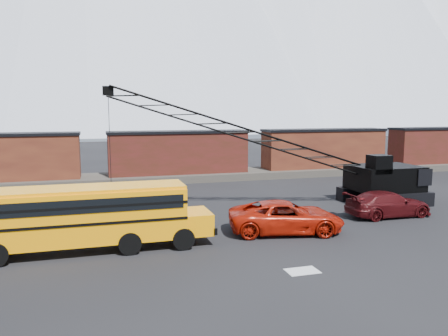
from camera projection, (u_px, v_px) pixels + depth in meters
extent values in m
plane|color=black|center=(258.00, 245.00, 22.40)|extent=(160.00, 160.00, 0.00)
cone|color=white|center=(342.00, 5.00, 320.57)|extent=(260.00, 260.00, 175.00)
cone|color=white|center=(432.00, 30.00, 356.93)|extent=(220.00, 220.00, 150.00)
cone|color=white|center=(157.00, 17.00, 327.78)|extent=(240.00, 240.00, 160.00)
cube|color=white|center=(104.00, 104.00, 344.07)|extent=(800.00, 80.00, 24.00)
cube|color=#4E4840|center=(179.00, 176.00, 43.27)|extent=(120.00, 5.00, 0.70)
cube|color=#421A12|center=(0.00, 158.00, 38.47)|extent=(13.50, 2.90, 4.00)
cube|color=black|center=(51.00, 175.00, 39.87)|extent=(2.20, 2.40, 0.60)
cube|color=#531817|center=(179.00, 153.00, 42.96)|extent=(13.50, 2.90, 4.00)
cube|color=black|center=(178.00, 132.00, 42.69)|extent=(13.70, 3.10, 0.25)
cube|color=black|center=(136.00, 172.00, 42.00)|extent=(2.20, 2.40, 0.60)
cube|color=black|center=(220.00, 168.00, 44.36)|extent=(2.20, 2.40, 0.60)
cube|color=#421A12|center=(324.00, 149.00, 47.45)|extent=(13.50, 2.90, 4.00)
cube|color=black|center=(324.00, 130.00, 47.18)|extent=(13.70, 3.10, 0.25)
cube|color=black|center=(288.00, 166.00, 46.50)|extent=(2.20, 2.40, 0.60)
cube|color=black|center=(357.00, 163.00, 48.86)|extent=(2.20, 2.40, 0.60)
cube|color=#531817|center=(444.00, 146.00, 51.95)|extent=(13.50, 2.90, 4.00)
cube|color=black|center=(445.00, 128.00, 51.68)|extent=(13.70, 3.10, 0.25)
cube|color=black|center=(413.00, 161.00, 50.99)|extent=(2.20, 2.40, 0.60)
cube|color=silver|center=(302.00, 271.00, 18.73)|extent=(1.40, 0.90, 0.02)
cube|color=#FF9905|center=(81.00, 216.00, 21.13)|extent=(10.00, 2.50, 2.50)
cube|color=#FF9905|center=(194.00, 221.00, 22.79)|extent=(1.60, 2.30, 1.10)
cube|color=#FF9905|center=(80.00, 189.00, 20.96)|extent=(10.00, 2.30, 0.18)
cube|color=black|center=(80.00, 207.00, 19.84)|extent=(9.60, 0.05, 0.65)
cube|color=black|center=(81.00, 196.00, 22.23)|extent=(9.60, 0.05, 0.65)
cube|color=black|center=(210.00, 226.00, 23.07)|extent=(0.15, 2.45, 0.35)
cylinder|color=black|center=(6.00, 240.00, 21.38)|extent=(1.10, 0.35, 1.10)
cylinder|color=black|center=(130.00, 244.00, 20.82)|extent=(1.10, 0.35, 1.10)
cylinder|color=black|center=(127.00, 231.00, 23.00)|extent=(1.10, 0.35, 1.10)
cylinder|color=black|center=(184.00, 239.00, 21.55)|extent=(1.10, 0.35, 1.10)
cylinder|color=black|center=(175.00, 227.00, 23.73)|extent=(1.10, 0.35, 1.10)
imported|color=#AF1908|center=(286.00, 217.00, 24.59)|extent=(6.92, 4.26, 1.79)
imported|color=#3E0B0D|center=(388.00, 204.00, 28.32)|extent=(5.68, 2.31, 1.65)
cube|color=black|center=(398.00, 200.00, 31.00)|extent=(5.50, 1.00, 1.00)
cube|color=black|center=(371.00, 192.00, 34.04)|extent=(5.50, 1.00, 1.00)
cube|color=black|center=(384.00, 178.00, 32.34)|extent=(4.80, 3.60, 1.80)
cube|color=black|center=(407.00, 174.00, 32.87)|extent=(1.20, 3.80, 1.20)
cube|color=black|center=(379.00, 164.00, 30.65)|extent=(1.40, 1.20, 1.30)
cube|color=black|center=(384.00, 165.00, 30.12)|extent=(1.20, 0.06, 0.90)
cube|color=black|center=(108.00, 91.00, 28.09)|extent=(0.70, 0.50, 0.60)
cylinder|color=black|center=(110.00, 153.00, 28.62)|extent=(0.04, 0.04, 7.81)
cube|color=black|center=(112.00, 209.00, 29.11)|extent=(0.25, 0.25, 0.50)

